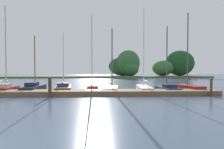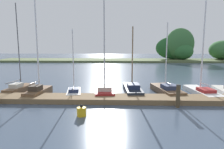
{
  "view_description": "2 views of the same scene",
  "coord_description": "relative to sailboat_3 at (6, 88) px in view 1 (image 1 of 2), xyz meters",
  "views": [
    {
      "loc": [
        4.01,
        -3.88,
        2.02
      ],
      "look_at": [
        4.6,
        12.51,
        1.6
      ],
      "focal_mm": 28.13,
      "sensor_mm": 36.0,
      "label": 1
    },
    {
      "loc": [
        -3.87,
        -3.13,
        3.96
      ],
      "look_at": [
        -4.4,
        12.49,
        1.6
      ],
      "focal_mm": 32.52,
      "sensor_mm": 36.0,
      "label": 2
    }
  ],
  "objects": [
    {
      "name": "sailboat_8",
      "position": [
        12.65,
        0.85,
        -0.09
      ],
      "size": [
        1.29,
        4.47,
        8.07
      ],
      "rotation": [
        0.0,
        0.0,
        1.52
      ],
      "color": "silver",
      "rests_on": "ground"
    },
    {
      "name": "sailboat_5",
      "position": [
        4.92,
        0.92,
        -0.07
      ],
      "size": [
        2.1,
        4.42,
        5.62
      ],
      "rotation": [
        0.0,
        0.0,
        1.76
      ],
      "color": "brown",
      "rests_on": "ground"
    },
    {
      "name": "sailboat_9",
      "position": [
        14.67,
        0.01,
        -0.05
      ],
      "size": [
        1.64,
        3.13,
        6.06
      ],
      "rotation": [
        0.0,
        0.0,
        1.67
      ],
      "color": "navy",
      "rests_on": "ground"
    },
    {
      "name": "sailboat_7",
      "position": [
        9.57,
        0.92,
        -0.06
      ],
      "size": [
        1.33,
        3.7,
        6.01
      ],
      "rotation": [
        0.0,
        0.0,
        1.48
      ],
      "color": "silver",
      "rests_on": "ground"
    },
    {
      "name": "sailboat_3",
      "position": [
        0.0,
        0.0,
        0.0
      ],
      "size": [
        1.65,
        3.13,
        7.78
      ],
      "rotation": [
        0.0,
        0.0,
        1.66
      ],
      "color": "maroon",
      "rests_on": "ground"
    },
    {
      "name": "mooring_piling_1",
      "position": [
        4.8,
        -2.78,
        0.34
      ],
      "size": [
        0.29,
        0.29,
        1.46
      ],
      "color": "#4C3D28",
      "rests_on": "ground"
    },
    {
      "name": "dock_pier",
      "position": [
        4.96,
        -1.55,
        -0.22
      ],
      "size": [
        26.55,
        1.8,
        0.35
      ],
      "color": "brown",
      "rests_on": "ground"
    },
    {
      "name": "sailboat_10",
      "position": [
        16.81,
        0.44,
        0.01
      ],
      "size": [
        1.86,
        3.44,
        7.43
      ],
      "rotation": [
        0.0,
        0.0,
        1.79
      ],
      "color": "maroon",
      "rests_on": "ground"
    },
    {
      "name": "far_shore",
      "position": [
        18.47,
        32.71,
        2.42
      ],
      "size": [
        62.97,
        8.28,
        7.56
      ],
      "color": "#56663D",
      "rests_on": "ground"
    },
    {
      "name": "mooring_piling_2",
      "position": [
        17.18,
        -2.66,
        0.27
      ],
      "size": [
        0.21,
        0.21,
        1.32
      ],
      "color": "#4C3D28",
      "rests_on": "ground"
    },
    {
      "name": "sailboat_4",
      "position": [
        2.19,
        0.88,
        -0.04
      ],
      "size": [
        1.45,
        4.42,
        5.31
      ],
      "rotation": [
        0.0,
        0.0,
        1.63
      ],
      "color": "#232833",
      "rests_on": "ground"
    },
    {
      "name": "sailboat_6",
      "position": [
        7.67,
        0.73,
        -0.06
      ],
      "size": [
        1.81,
        4.57,
        7.2
      ],
      "rotation": [
        0.0,
        0.0,
        1.69
      ],
      "color": "white",
      "rests_on": "ground"
    }
  ]
}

